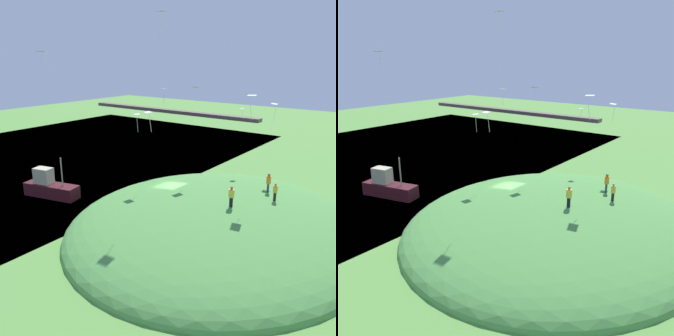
% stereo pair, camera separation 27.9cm
% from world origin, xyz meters
% --- Properties ---
extents(ground_plane, '(160.00, 160.00, 0.00)m').
position_xyz_m(ground_plane, '(0.00, 0.00, 0.00)').
color(ground_plane, '#59923E').
extents(lake_water, '(46.06, 80.00, 0.40)m').
position_xyz_m(lake_water, '(-26.28, 0.00, -0.20)').
color(lake_water, navy).
rests_on(lake_water, ground_plane).
extents(grass_hill, '(25.48, 27.78, 5.21)m').
position_xyz_m(grass_hill, '(6.16, -1.31, 0.00)').
color(grass_hill, '#4F9042').
rests_on(grass_hill, ground_plane).
extents(bridge_deck_far, '(41.45, 1.80, 0.70)m').
position_xyz_m(bridge_deck_far, '(-26.28, 34.80, 3.46)').
color(bridge_deck_far, brown).
extents(boat_on_lake, '(6.44, 3.20, 4.51)m').
position_xyz_m(boat_on_lake, '(-12.00, -5.58, 1.03)').
color(boat_on_lake, '#42141A').
rests_on(boat_on_lake, lake_water).
extents(person_on_hilltop, '(0.54, 0.54, 1.81)m').
position_xyz_m(person_on_hilltop, '(7.78, -2.01, 3.71)').
color(person_on_hilltop, black).
rests_on(person_on_hilltop, grass_hill).
extents(person_walking_path, '(0.56, 0.56, 1.64)m').
position_xyz_m(person_walking_path, '(10.02, 1.88, 3.44)').
color(person_walking_path, black).
rests_on(person_walking_path, grass_hill).
extents(person_watching_kites, '(0.43, 0.43, 1.83)m').
position_xyz_m(person_watching_kites, '(8.71, 3.58, 3.54)').
color(person_watching_kites, '#25374C').
rests_on(person_watching_kites, grass_hill).
extents(kite_0, '(1.33, 1.11, 2.02)m').
position_xyz_m(kite_0, '(-6.98, 7.98, 10.73)').
color(kite_0, white).
extents(kite_1, '(1.01, 1.21, 2.04)m').
position_xyz_m(kite_1, '(7.53, 1.28, 11.33)').
color(kite_1, silver).
extents(kite_2, '(1.14, 0.89, 1.44)m').
position_xyz_m(kite_2, '(-7.54, -8.14, 14.90)').
color(kite_2, silver).
extents(kite_3, '(0.52, 0.72, 1.02)m').
position_xyz_m(kite_3, '(2.93, 9.24, 9.07)').
color(kite_3, white).
extents(kite_4, '(0.88, 1.08, 1.46)m').
position_xyz_m(kite_4, '(0.36, 3.94, 11.54)').
color(kite_4, white).
extents(kite_5, '(1.18, 1.02, 2.02)m').
position_xyz_m(kite_5, '(-2.43, -0.33, 9.24)').
color(kite_5, white).
extents(kite_6, '(1.19, 1.14, 2.16)m').
position_xyz_m(kite_6, '(-8.10, 4.37, 7.94)').
color(kite_6, white).
extents(kite_7, '(1.02, 0.75, 2.07)m').
position_xyz_m(kite_7, '(0.08, -1.34, 18.07)').
color(kite_7, white).
extents(kite_8, '(0.77, 0.99, 1.77)m').
position_xyz_m(kite_8, '(6.69, 8.80, 9.83)').
color(kite_8, white).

